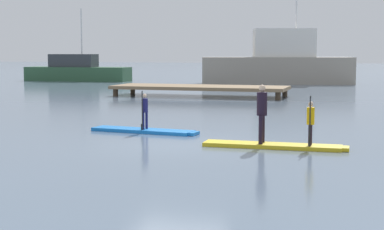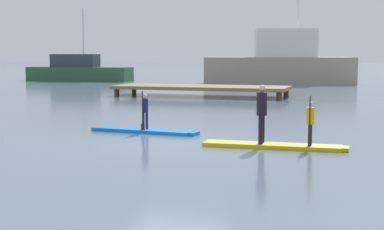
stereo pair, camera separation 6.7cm
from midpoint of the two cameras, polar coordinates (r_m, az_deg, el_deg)
name	(u,v)px [view 2 (the right image)]	position (r m, az deg, el deg)	size (l,w,h in m)	color
ground_plane	(176,145)	(16.02, -1.37, -2.81)	(240.00, 240.00, 0.00)	slate
paddleboard_near	(145,131)	(18.52, -4.35, -1.48)	(3.47, 1.07, 0.10)	blue
paddler_child_solo	(145,109)	(18.44, -4.37, 0.53)	(0.21, 0.39, 1.18)	#19194C
paddleboard_far	(274,146)	(15.66, 7.90, -2.89)	(3.70, 0.72, 0.10)	gold
paddler_adult	(262,110)	(15.60, 6.72, 0.48)	(0.27, 0.49, 1.52)	black
paddler_child_front	(310,121)	(15.46, 11.21, -0.54)	(0.20, 0.39, 1.26)	black
fishing_boat_white_large	(280,63)	(47.25, 8.33, 4.84)	(11.91, 6.19, 8.34)	#9E9384
fishing_boat_green_midground	(79,71)	(52.10, -10.61, 4.11)	(9.02, 2.38, 6.05)	#2D5638
floating_dock	(201,88)	(33.38, 0.93, 2.60)	(9.62, 3.11, 0.59)	#846B4C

